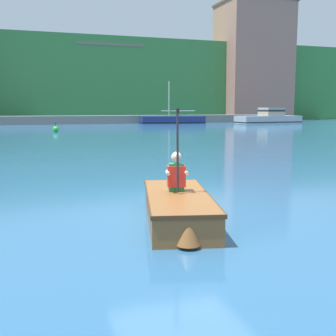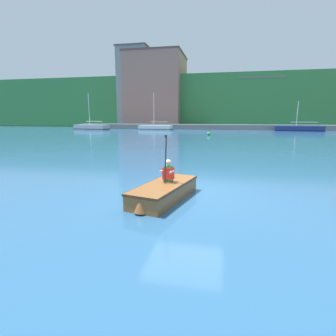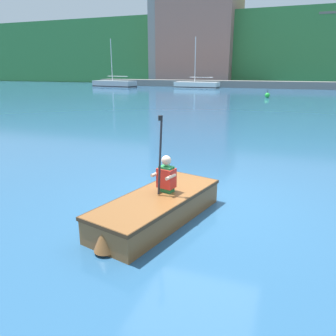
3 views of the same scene
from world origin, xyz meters
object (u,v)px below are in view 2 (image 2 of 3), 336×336
(moored_boat_dock_west_inner, at_px, (156,128))
(moored_boat_dock_center_near, at_px, (91,127))
(moored_boat_dock_center_far, at_px, (298,129))
(rowboat_foreground, at_px, (164,191))
(person_paddler, at_px, (168,172))
(channel_buoy, at_px, (209,134))

(moored_boat_dock_west_inner, relative_size, moored_boat_dock_center_near, 0.97)
(moored_boat_dock_west_inner, relative_size, moored_boat_dock_center_far, 0.87)
(moored_boat_dock_center_near, height_order, moored_boat_dock_center_far, moored_boat_dock_center_near)
(moored_boat_dock_center_near, height_order, rowboat_foreground, moored_boat_dock_center_near)
(moored_boat_dock_west_inner, relative_size, person_paddler, 4.78)
(moored_boat_dock_center_near, relative_size, moored_boat_dock_center_far, 0.89)
(moored_boat_dock_center_far, distance_m, person_paddler, 41.20)
(moored_boat_dock_west_inner, bearing_deg, rowboat_foreground, -75.11)
(moored_boat_dock_west_inner, height_order, channel_buoy, moored_boat_dock_west_inner)
(moored_boat_dock_center_near, bearing_deg, moored_boat_dock_west_inner, 10.47)
(moored_boat_dock_west_inner, height_order, moored_boat_dock_center_near, moored_boat_dock_west_inner)
(moored_boat_dock_west_inner, bearing_deg, moored_boat_dock_center_far, 1.63)
(channel_buoy, bearing_deg, rowboat_foreground, -89.51)
(moored_boat_dock_center_far, bearing_deg, moored_boat_dock_center_near, -175.49)
(rowboat_foreground, relative_size, person_paddler, 2.11)
(moored_boat_dock_center_far, xyz_separation_m, channel_buoy, (-13.63, -13.09, -0.17))
(moored_boat_dock_center_near, relative_size, rowboat_foreground, 2.32)
(moored_boat_dock_center_far, xyz_separation_m, rowboat_foreground, (-13.40, -39.27, -0.13))
(moored_boat_dock_center_near, distance_m, rowboat_foreground, 42.39)
(moored_boat_dock_center_far, height_order, rowboat_foreground, moored_boat_dock_center_far)
(moored_boat_dock_west_inner, xyz_separation_m, moored_boat_dock_center_far, (23.67, 0.67, 0.01))
(person_paddler, distance_m, channel_buoy, 25.89)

